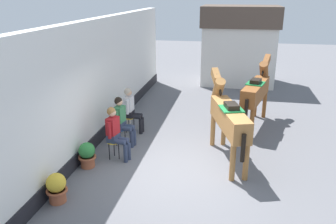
{
  "coord_description": "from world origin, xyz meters",
  "views": [
    {
      "loc": [
        1.26,
        -7.35,
        4.08
      ],
      "look_at": [
        -0.4,
        1.2,
        1.05
      ],
      "focal_mm": 37.04,
      "sensor_mm": 36.0,
      "label": 1
    }
  ],
  "objects": [
    {
      "name": "pub_facade_wall",
      "position": [
        -2.55,
        1.5,
        1.54
      ],
      "size": [
        0.34,
        14.0,
        3.4
      ],
      "color": "white",
      "rests_on": "ground_plane"
    },
    {
      "name": "saddled_horse_far",
      "position": [
        1.99,
        3.47,
        1.16
      ],
      "size": [
        1.02,
        2.94,
        2.06
      ],
      "color": "brown",
      "rests_on": "ground_plane"
    },
    {
      "name": "flower_planter_nearest",
      "position": [
        -2.13,
        -1.77,
        0.33
      ],
      "size": [
        0.43,
        0.43,
        0.64
      ],
      "color": "#A85638",
      "rests_on": "ground_plane"
    },
    {
      "name": "seated_visitor_far",
      "position": [
        -1.72,
        2.14,
        0.78
      ],
      "size": [
        0.61,
        0.49,
        1.39
      ],
      "color": "gold",
      "rests_on": "ground_plane"
    },
    {
      "name": "saddled_horse_near",
      "position": [
        1.18,
        0.87,
        1.16
      ],
      "size": [
        1.15,
        2.9,
        2.06
      ],
      "color": "#9E6B38",
      "rests_on": "ground_plane"
    },
    {
      "name": "ground_plane",
      "position": [
        0.0,
        3.0,
        0.0
      ],
      "size": [
        40.0,
        40.0,
        0.0
      ],
      "primitive_type": "plane",
      "color": "slate"
    },
    {
      "name": "flower_planter_inner_near",
      "position": [
        -2.13,
        -0.24,
        0.33
      ],
      "size": [
        0.43,
        0.43,
        0.64
      ],
      "color": "#A85638",
      "rests_on": "ground_plane"
    },
    {
      "name": "seated_visitor_near",
      "position": [
        -1.58,
        0.31,
        0.78
      ],
      "size": [
        0.61,
        0.48,
        1.39
      ],
      "color": "gold",
      "rests_on": "ground_plane"
    },
    {
      "name": "distant_cottage",
      "position": [
        1.4,
        9.01,
        1.8
      ],
      "size": [
        3.4,
        2.6,
        3.5
      ],
      "color": "silver",
      "rests_on": "ground_plane"
    },
    {
      "name": "flower_planter_farthest",
      "position": [
        -2.11,
        2.82,
        0.33
      ],
      "size": [
        0.43,
        0.43,
        0.64
      ],
      "color": "beige",
      "rests_on": "ground_plane"
    },
    {
      "name": "seated_visitor_middle",
      "position": [
        -1.69,
        1.18,
        0.78
      ],
      "size": [
        0.61,
        0.49,
        1.39
      ],
      "color": "#194C99",
      "rests_on": "ground_plane"
    }
  ]
}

